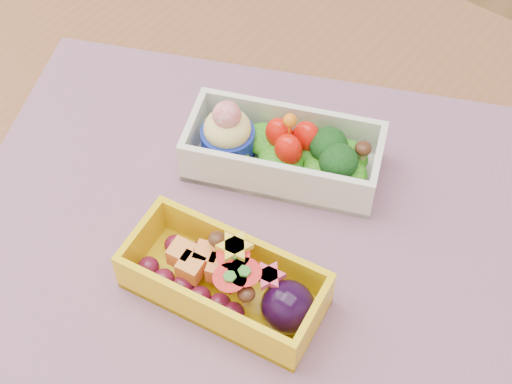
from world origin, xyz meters
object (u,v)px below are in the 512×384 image
Objects in this scene: bento_white at (282,151)px; bento_yellow at (228,281)px; placemat at (245,220)px; table at (258,327)px.

bento_yellow is (0.04, -0.13, -0.00)m from bento_white.
placemat is at bearing -105.39° from bento_white.
bento_yellow reaches higher than placemat.
bento_white reaches higher than placemat.
bento_yellow is (0.03, -0.07, 0.02)m from placemat.
bento_yellow is (-0.00, -0.03, 0.12)m from table.
bento_white is at bearing 115.95° from table.
placemat is (-0.04, 0.03, 0.10)m from table.
placemat reaches higher than table.
placemat is 2.58× the size of bento_white.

